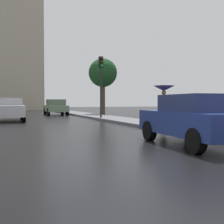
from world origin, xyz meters
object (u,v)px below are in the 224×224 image
(car_blue_near_kerb, at_px, (194,119))
(pedestrian_with_umbrella_near, at_px, (164,94))
(car_white_mid_road, at_px, (9,109))
(car_green_far_ahead, at_px, (56,107))
(street_tree_mid, at_px, (103,73))
(traffic_light, at_px, (101,75))

(car_blue_near_kerb, relative_size, pedestrian_with_umbrella_near, 2.14)
(car_white_mid_road, relative_size, pedestrian_with_umbrella_near, 2.23)
(car_white_mid_road, bearing_deg, car_blue_near_kerb, 111.21)
(car_green_far_ahead, xyz_separation_m, street_tree_mid, (3.93, -1.90, 3.06))
(car_blue_near_kerb, xyz_separation_m, street_tree_mid, (3.79, 18.14, 3.05))
(car_blue_near_kerb, bearing_deg, pedestrian_with_umbrella_near, 70.89)
(pedestrian_with_umbrella_near, xyz_separation_m, traffic_light, (-0.70, 6.95, 1.43))
(car_green_far_ahead, distance_m, pedestrian_with_umbrella_near, 15.09)
(pedestrian_with_umbrella_near, height_order, traffic_light, traffic_light)
(car_white_mid_road, bearing_deg, traffic_light, 175.28)
(car_white_mid_road, height_order, car_green_far_ahead, car_white_mid_road)
(car_blue_near_kerb, relative_size, car_green_far_ahead, 1.02)
(street_tree_mid, bearing_deg, car_green_far_ahead, 154.16)
(street_tree_mid, bearing_deg, car_white_mid_road, -147.08)
(car_green_far_ahead, relative_size, street_tree_mid, 0.75)
(pedestrian_with_umbrella_near, bearing_deg, car_green_far_ahead, 82.63)
(car_white_mid_road, distance_m, car_green_far_ahead, 8.43)
(car_white_mid_road, height_order, street_tree_mid, street_tree_mid)
(car_white_mid_road, height_order, traffic_light, traffic_light)
(car_blue_near_kerb, relative_size, traffic_light, 0.94)
(car_green_far_ahead, xyz_separation_m, pedestrian_with_umbrella_near, (2.32, -14.89, 0.87))
(car_blue_near_kerb, bearing_deg, traffic_light, 86.82)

